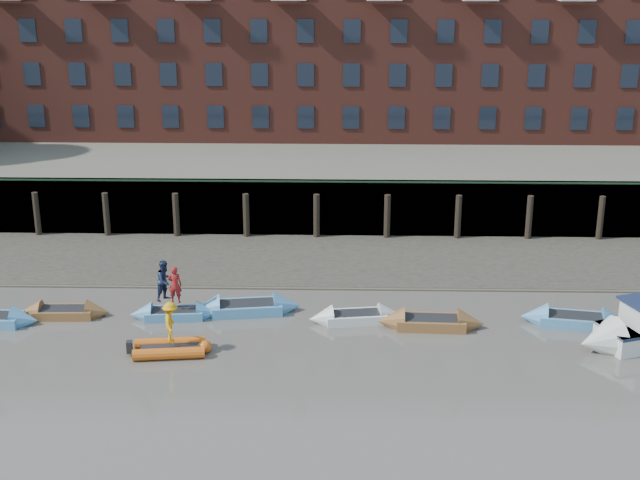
{
  "coord_description": "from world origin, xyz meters",
  "views": [
    {
      "loc": [
        3.39,
        -26.42,
        16.25
      ],
      "look_at": [
        2.44,
        12.0,
        3.2
      ],
      "focal_mm": 50.0,
      "sensor_mm": 36.0,
      "label": 1
    }
  ],
  "objects_px": {
    "rowboat_4": "(247,308)",
    "person_rib_crew": "(171,322)",
    "rowboat_2": "(64,312)",
    "rowboat_7": "(575,320)",
    "motor_launch": "(637,331)",
    "person_rower_b": "(165,281)",
    "rowboat_3": "(175,314)",
    "rib_tender": "(173,348)",
    "rowboat_5": "(356,317)",
    "rowboat_6": "(431,322)",
    "person_rower_a": "(175,285)"
  },
  "relations": [
    {
      "from": "rowboat_4",
      "to": "person_rib_crew",
      "type": "height_order",
      "value": "person_rib_crew"
    },
    {
      "from": "rowboat_2",
      "to": "rowboat_7",
      "type": "bearing_deg",
      "value": -3.17
    },
    {
      "from": "motor_launch",
      "to": "person_rib_crew",
      "type": "distance_m",
      "value": 19.4
    },
    {
      "from": "rowboat_7",
      "to": "person_rower_b",
      "type": "relative_size",
      "value": 2.59
    },
    {
      "from": "rowboat_2",
      "to": "rowboat_4",
      "type": "xyz_separation_m",
      "value": [
        8.22,
        0.63,
        0.04
      ]
    },
    {
      "from": "rowboat_3",
      "to": "motor_launch",
      "type": "xyz_separation_m",
      "value": [
        19.91,
        -2.37,
        0.44
      ]
    },
    {
      "from": "rowboat_4",
      "to": "rib_tender",
      "type": "xyz_separation_m",
      "value": [
        -2.63,
        -4.27,
        -0.01
      ]
    },
    {
      "from": "rib_tender",
      "to": "motor_launch",
      "type": "bearing_deg",
      "value": -3.37
    },
    {
      "from": "rowboat_2",
      "to": "rowboat_4",
      "type": "relative_size",
      "value": 0.82
    },
    {
      "from": "rowboat_2",
      "to": "person_rib_crew",
      "type": "distance_m",
      "value": 6.73
    },
    {
      "from": "rowboat_5",
      "to": "rowboat_6",
      "type": "xyz_separation_m",
      "value": [
        3.3,
        -0.57,
        0.02
      ]
    },
    {
      "from": "motor_launch",
      "to": "rowboat_6",
      "type": "bearing_deg",
      "value": -30.51
    },
    {
      "from": "rowboat_3",
      "to": "person_rower_b",
      "type": "height_order",
      "value": "person_rower_b"
    },
    {
      "from": "rowboat_3",
      "to": "rib_tender",
      "type": "xyz_separation_m",
      "value": [
        0.58,
        -3.63,
        0.03
      ]
    },
    {
      "from": "rowboat_3",
      "to": "person_rower_a",
      "type": "xyz_separation_m",
      "value": [
        0.1,
        -0.04,
        1.43
      ]
    },
    {
      "from": "rib_tender",
      "to": "person_rower_b",
      "type": "height_order",
      "value": "person_rower_b"
    },
    {
      "from": "rowboat_4",
      "to": "person_rib_crew",
      "type": "bearing_deg",
      "value": -130.67
    },
    {
      "from": "rib_tender",
      "to": "person_rower_a",
      "type": "relative_size",
      "value": 1.91
    },
    {
      "from": "rowboat_2",
      "to": "rowboat_5",
      "type": "relative_size",
      "value": 0.96
    },
    {
      "from": "person_rower_b",
      "to": "rowboat_7",
      "type": "bearing_deg",
      "value": -55.75
    },
    {
      "from": "rowboat_3",
      "to": "rib_tender",
      "type": "relative_size",
      "value": 1.26
    },
    {
      "from": "rowboat_3",
      "to": "motor_launch",
      "type": "height_order",
      "value": "motor_launch"
    },
    {
      "from": "person_rib_crew",
      "to": "rowboat_7",
      "type": "bearing_deg",
      "value": -86.54
    },
    {
      "from": "person_rower_a",
      "to": "motor_launch",
      "type": "bearing_deg",
      "value": 173.63
    },
    {
      "from": "rowboat_7",
      "to": "person_rower_b",
      "type": "distance_m",
      "value": 18.31
    },
    {
      "from": "rowboat_7",
      "to": "person_rib_crew",
      "type": "bearing_deg",
      "value": -159.95
    },
    {
      "from": "rowboat_3",
      "to": "rowboat_5",
      "type": "relative_size",
      "value": 0.94
    },
    {
      "from": "rowboat_4",
      "to": "rowboat_5",
      "type": "height_order",
      "value": "rowboat_4"
    },
    {
      "from": "rowboat_3",
      "to": "person_rower_a",
      "type": "relative_size",
      "value": 2.4
    },
    {
      "from": "person_rower_b",
      "to": "person_rib_crew",
      "type": "relative_size",
      "value": 1.09
    },
    {
      "from": "rowboat_7",
      "to": "rowboat_3",
      "type": "bearing_deg",
      "value": -171.66
    },
    {
      "from": "rowboat_3",
      "to": "rowboat_4",
      "type": "xyz_separation_m",
      "value": [
        3.21,
        0.64,
        0.05
      ]
    },
    {
      "from": "rib_tender",
      "to": "rowboat_5",
      "type": "bearing_deg",
      "value": 17.23
    },
    {
      "from": "rowboat_2",
      "to": "rib_tender",
      "type": "height_order",
      "value": "rowboat_2"
    },
    {
      "from": "rowboat_3",
      "to": "motor_launch",
      "type": "distance_m",
      "value": 20.05
    },
    {
      "from": "motor_launch",
      "to": "person_rower_b",
      "type": "bearing_deg",
      "value": -26.95
    },
    {
      "from": "rowboat_3",
      "to": "rowboat_7",
      "type": "height_order",
      "value": "rowboat_7"
    },
    {
      "from": "person_rib_crew",
      "to": "rowboat_2",
      "type": "bearing_deg",
      "value": 50.02
    },
    {
      "from": "rowboat_3",
      "to": "rowboat_6",
      "type": "xyz_separation_m",
      "value": [
        11.47,
        -0.76,
        0.03
      ]
    },
    {
      "from": "motor_launch",
      "to": "rowboat_5",
      "type": "bearing_deg",
      "value": -30.21
    },
    {
      "from": "rowboat_6",
      "to": "person_rib_crew",
      "type": "xyz_separation_m",
      "value": [
        -10.92,
        -2.82,
        1.14
      ]
    },
    {
      "from": "rowboat_4",
      "to": "person_rib_crew",
      "type": "distance_m",
      "value": 5.11
    },
    {
      "from": "rowboat_2",
      "to": "person_rower_a",
      "type": "distance_m",
      "value": 5.3
    },
    {
      "from": "rowboat_3",
      "to": "rowboat_4",
      "type": "height_order",
      "value": "rowboat_4"
    },
    {
      "from": "rowboat_2",
      "to": "rowboat_4",
      "type": "distance_m",
      "value": 8.24
    },
    {
      "from": "rowboat_2",
      "to": "person_rower_b",
      "type": "height_order",
      "value": "person_rower_b"
    },
    {
      "from": "rowboat_3",
      "to": "rowboat_2",
      "type": "bearing_deg",
      "value": 174.74
    },
    {
      "from": "motor_launch",
      "to": "person_rib_crew",
      "type": "xyz_separation_m",
      "value": [
        -19.35,
        -1.21,
        0.73
      ]
    },
    {
      "from": "person_rower_b",
      "to": "rib_tender",
      "type": "bearing_deg",
      "value": -129.87
    },
    {
      "from": "rowboat_4",
      "to": "rowboat_7",
      "type": "bearing_deg",
      "value": -12.32
    }
  ]
}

